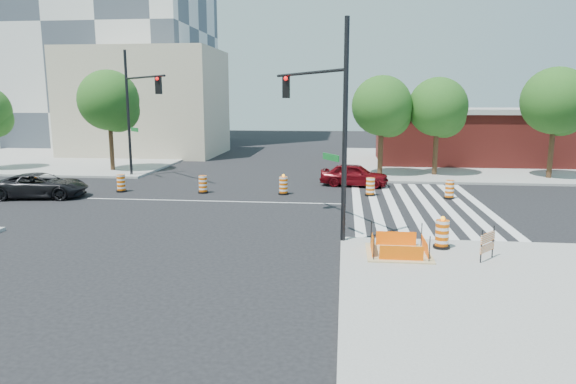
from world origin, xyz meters
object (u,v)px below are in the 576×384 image
object	(u,v)px
dark_suv	(41,185)
signal_pole_se	(323,110)
red_coupe	(354,175)
signal_pole_nw	(137,102)

from	to	relation	value
dark_suv	signal_pole_se	distance (m)	17.49
red_coupe	signal_pole_se	world-z (taller)	signal_pole_se
dark_suv	signal_pole_nw	bearing A→B (deg)	-32.81
red_coupe	dark_suv	xyz separation A→B (m)	(-17.39, -5.70, -0.03)
dark_suv	signal_pole_nw	xyz separation A→B (m)	(3.04, 6.69, 4.53)
red_coupe	signal_pole_se	bearing A→B (deg)	-178.46
signal_pole_se	signal_pole_nw	bearing A→B (deg)	14.48
signal_pole_nw	dark_suv	bearing A→B (deg)	-67.55
signal_pole_se	signal_pole_nw	world-z (taller)	signal_pole_nw
signal_pole_se	signal_pole_nw	distance (m)	18.03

